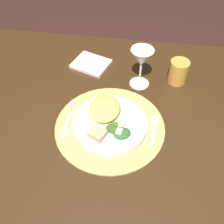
# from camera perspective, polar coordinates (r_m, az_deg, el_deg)

# --- Properties ---
(ground_plane) EXTENTS (6.00, 6.00, 0.00)m
(ground_plane) POSITION_cam_1_polar(r_m,az_deg,el_deg) (1.54, 0.61, -18.46)
(ground_plane) COLOR #341C18
(dining_table) EXTENTS (1.25, 0.94, 0.72)m
(dining_table) POSITION_cam_1_polar(r_m,az_deg,el_deg) (1.05, 0.85, -6.43)
(dining_table) COLOR #382310
(dining_table) RESTS_ON ground
(placemat) EXTENTS (0.37, 0.37, 0.01)m
(placemat) POSITION_cam_1_polar(r_m,az_deg,el_deg) (0.89, -0.46, -3.12)
(placemat) COLOR tan
(placemat) RESTS_ON dining_table
(dinner_plate) EXTENTS (0.25, 0.25, 0.02)m
(dinner_plate) POSITION_cam_1_polar(r_m,az_deg,el_deg) (0.88, -0.47, -2.60)
(dinner_plate) COLOR silver
(dinner_plate) RESTS_ON placemat
(pasta_serving) EXTENTS (0.11, 0.13, 0.04)m
(pasta_serving) POSITION_cam_1_polar(r_m,az_deg,el_deg) (0.88, -1.60, 0.70)
(pasta_serving) COLOR #E2D25A
(pasta_serving) RESTS_ON dinner_plate
(salad_greens) EXTENTS (0.09, 0.08, 0.03)m
(salad_greens) POSITION_cam_1_polar(r_m,az_deg,el_deg) (0.84, 1.21, -3.86)
(salad_greens) COLOR #4E7919
(salad_greens) RESTS_ON dinner_plate
(bread_piece) EXTENTS (0.06, 0.06, 0.02)m
(bread_piece) POSITION_cam_1_polar(r_m,az_deg,el_deg) (0.83, -3.15, -4.73)
(bread_piece) COLOR tan
(bread_piece) RESTS_ON dinner_plate
(fork) EXTENTS (0.02, 0.17, 0.00)m
(fork) POSITION_cam_1_polar(r_m,az_deg,el_deg) (0.91, -9.40, -1.72)
(fork) COLOR silver
(fork) RESTS_ON placemat
(spoon) EXTENTS (0.03, 0.13, 0.01)m
(spoon) POSITION_cam_1_polar(r_m,az_deg,el_deg) (0.90, 8.99, -2.71)
(spoon) COLOR silver
(spoon) RESTS_ON placemat
(napkin) EXTENTS (0.17, 0.16, 0.01)m
(napkin) POSITION_cam_1_polar(r_m,az_deg,el_deg) (1.12, -4.53, 10.30)
(napkin) COLOR white
(napkin) RESTS_ON dining_table
(wine_glass) EXTENTS (0.08, 0.08, 0.16)m
(wine_glass) POSITION_cam_1_polar(r_m,az_deg,el_deg) (0.97, 6.39, 11.16)
(wine_glass) COLOR silver
(wine_glass) RESTS_ON dining_table
(amber_tumbler) EXTENTS (0.07, 0.07, 0.09)m
(amber_tumbler) POSITION_cam_1_polar(r_m,az_deg,el_deg) (1.05, 14.08, 8.41)
(amber_tumbler) COLOR gold
(amber_tumbler) RESTS_ON dining_table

